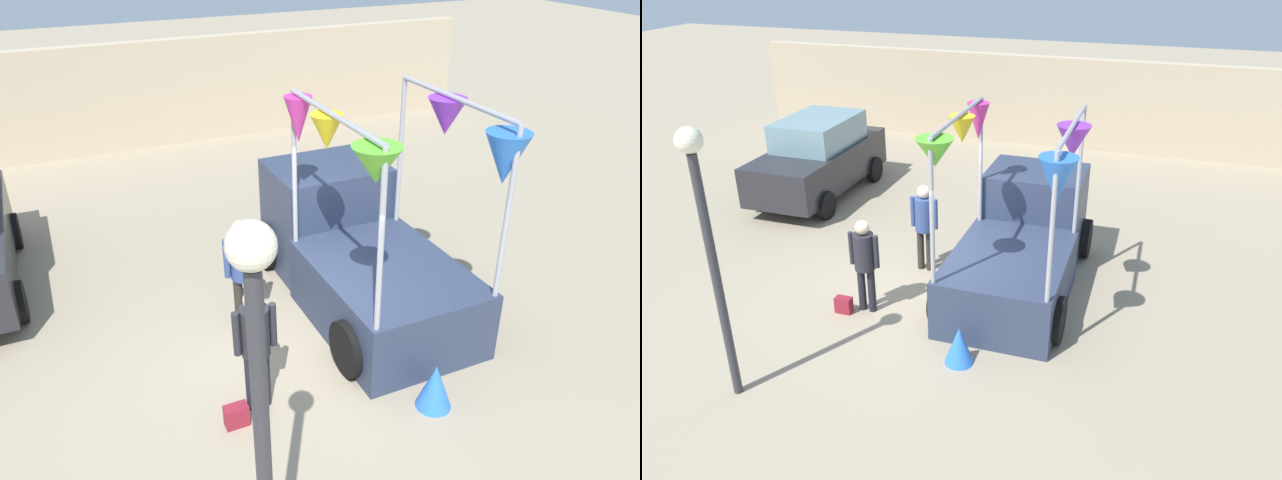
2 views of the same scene
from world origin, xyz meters
The scene contains 8 objects.
ground_plane centered at (0.00, 0.00, 0.00)m, with size 60.00×60.00×0.00m, color gray.
vendor_truck centered at (1.50, 1.09, 0.88)m, with size 2.51×4.17×3.29m.
person_customer centered at (-0.74, -0.72, 1.00)m, with size 0.53×0.34×1.66m.
person_vendor centered at (-0.33, 0.94, 1.03)m, with size 0.53×0.34×1.70m.
handbag centered at (-1.09, -0.92, 0.14)m, with size 0.28×0.16×0.28m, color maroon.
street_lamp centered at (-1.52, -3.21, 2.49)m, with size 0.32×0.32×3.79m.
brick_boundary_wall centered at (0.00, 9.46, 1.30)m, with size 18.00×0.36×2.60m, color tan.
folded_kite_bundle_azure centered at (1.19, -1.62, 0.30)m, with size 0.44×0.44×0.60m, color blue.
Camera 1 is at (-2.50, -6.29, 5.37)m, focal length 35.00 mm.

